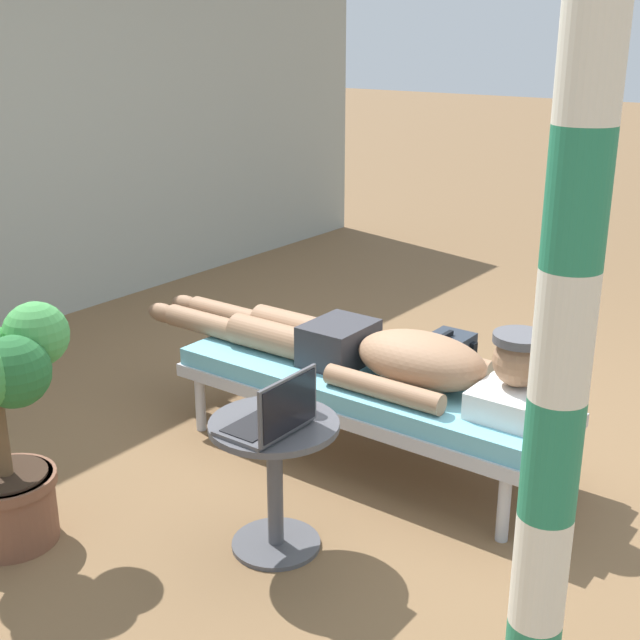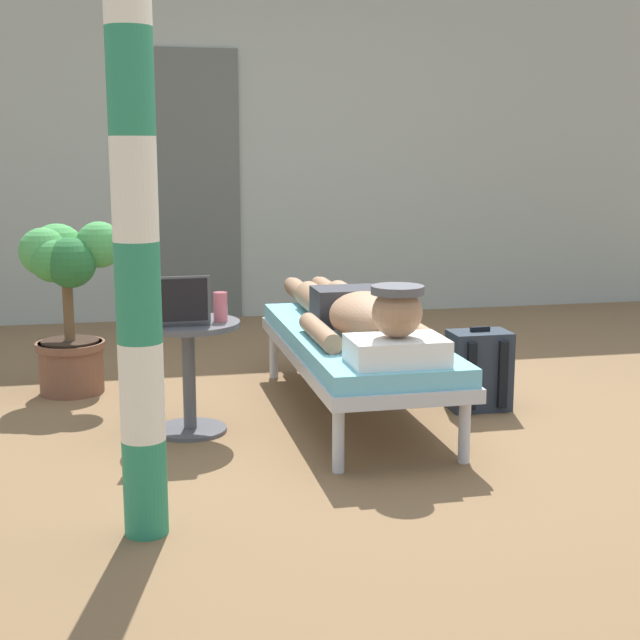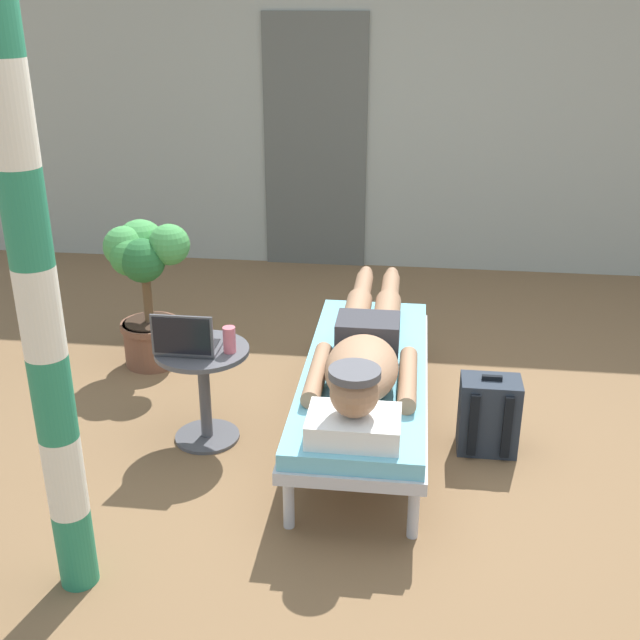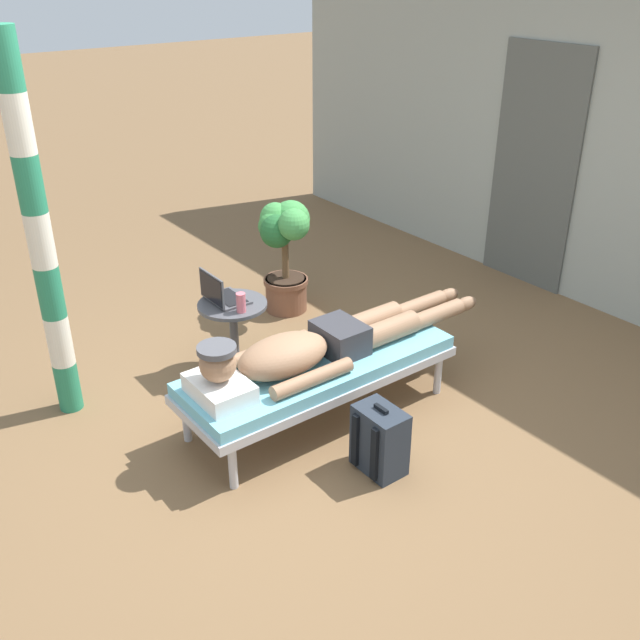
{
  "view_description": "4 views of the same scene",
  "coord_description": "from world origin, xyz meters",
  "views": [
    {
      "loc": [
        -3.08,
        -1.77,
        1.88
      ],
      "look_at": [
        -0.18,
        0.38,
        0.63
      ],
      "focal_mm": 47.63,
      "sensor_mm": 36.0,
      "label": 1
    },
    {
      "loc": [
        -1.22,
        -4.09,
        1.3
      ],
      "look_at": [
        -0.32,
        0.03,
        0.5
      ],
      "focal_mm": 51.02,
      "sensor_mm": 36.0,
      "label": 2
    },
    {
      "loc": [
        0.09,
        -3.44,
        2.2
      ],
      "look_at": [
        -0.37,
        0.26,
        0.61
      ],
      "focal_mm": 43.86,
      "sensor_mm": 36.0,
      "label": 3
    },
    {
      "loc": [
        2.94,
        -2.17,
        2.67
      ],
      "look_at": [
        -0.11,
        0.15,
        0.7
      ],
      "focal_mm": 40.23,
      "sensor_mm": 36.0,
      "label": 4
    }
  ],
  "objects": [
    {
      "name": "person_reclining",
      "position": [
        -0.12,
        0.11,
        0.52
      ],
      "size": [
        0.53,
        2.17,
        0.33
      ],
      "color": "white",
      "rests_on": "lounge_chair"
    },
    {
      "name": "laptop",
      "position": [
        -1.0,
        -0.03,
        0.58
      ],
      "size": [
        0.31,
        0.24,
        0.23
      ],
      "color": "#4C4C51",
      "rests_on": "side_table"
    },
    {
      "name": "porch_post",
      "position": [
        -1.18,
        -1.09,
        1.17
      ],
      "size": [
        0.15,
        0.15,
        2.34
      ],
      "color": "#267F59",
      "rests_on": "ground"
    },
    {
      "name": "lounge_chair",
      "position": [
        -0.12,
        0.15,
        0.35
      ],
      "size": [
        0.64,
        1.8,
        0.42
      ],
      "color": "#B7B7BC",
      "rests_on": "ground"
    },
    {
      "name": "ground_plane",
      "position": [
        0.0,
        0.0,
        0.0
      ],
      "size": [
        40.0,
        40.0,
        0.0
      ],
      "primitive_type": "plane",
      "color": "brown"
    },
    {
      "name": "drink_glass",
      "position": [
        -0.79,
        0.01,
        0.59
      ],
      "size": [
        0.06,
        0.06,
        0.13
      ],
      "primitive_type": "cylinder",
      "color": "#D86672",
      "rests_on": "side_table"
    },
    {
      "name": "side_table",
      "position": [
        -0.94,
        0.02,
        0.36
      ],
      "size": [
        0.48,
        0.48,
        0.52
      ],
      "color": "#4C4C51",
      "rests_on": "ground"
    },
    {
      "name": "backpack",
      "position": [
        0.52,
        0.1,
        0.2
      ],
      "size": [
        0.3,
        0.26,
        0.42
      ],
      "color": "#262D38",
      "rests_on": "ground"
    }
  ]
}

